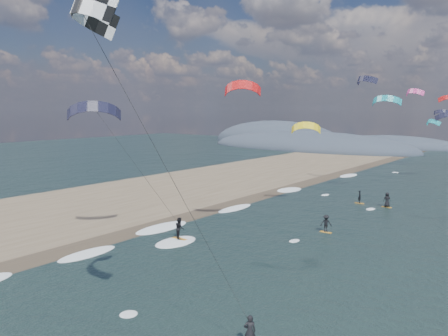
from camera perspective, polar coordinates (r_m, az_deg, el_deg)
The scene contains 9 objects.
ground at distance 26.00m, azimuth -15.67°, elevation -18.60°, with size 260.00×260.00×0.00m, color black.
sand_strip at distance 50.37m, azimuth -22.64°, elevation -5.95°, with size 26.00×240.00×0.00m, color brown.
wet_sand_strip at distance 40.58m, azimuth -14.25°, elevation -8.82°, with size 3.00×240.00×0.00m, color #382D23.
coastal_hills at distance 137.60m, azimuth 10.49°, elevation 2.88°, with size 80.00×41.00×15.00m.
kitesurfer_near_a at distance 18.20m, azimuth -13.82°, elevation 10.46°, with size 7.75×9.25×16.38m.
kitesurfer_near_b at distance 36.48m, azimuth -13.49°, elevation 2.68°, with size 7.12×9.48×12.73m.
far_kitesurfers at distance 48.41m, azimuth 16.92°, elevation -5.19°, with size 4.40×15.12×1.76m.
bg_kite_field at distance 71.33m, azimuth 22.50°, elevation 7.83°, with size 12.89×74.56×7.80m.
shoreline_surf at distance 42.65m, azimuth -8.14°, elevation -7.85°, with size 2.40×79.40×0.11m.
Camera 1 is at (19.10, -13.44, 11.42)m, focal length 35.00 mm.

